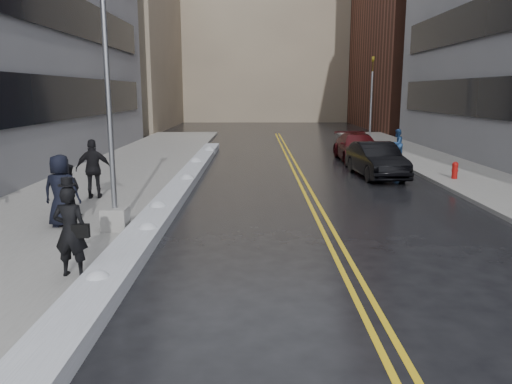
{
  "coord_description": "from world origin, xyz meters",
  "views": [
    {
      "loc": [
        0.47,
        -11.02,
        3.81
      ],
      "look_at": [
        0.49,
        1.41,
        1.3
      ],
      "focal_mm": 35.0,
      "sensor_mm": 36.0,
      "label": 1
    }
  ],
  "objects_px": {
    "lamppost": "(111,141)",
    "pedestrian_east": "(397,144)",
    "pedestrian_fedora": "(71,231)",
    "pedestrian_b": "(68,190)",
    "car_black": "(376,160)",
    "fire_hydrant": "(455,169)",
    "car_maroon": "(358,148)",
    "traffic_signal": "(371,98)",
    "pedestrian_c": "(61,191)",
    "pedestrian_d": "(94,169)"
  },
  "relations": [
    {
      "from": "lamppost",
      "to": "pedestrian_fedora",
      "type": "xyz_separation_m",
      "value": [
        0.09,
        -3.44,
        -1.46
      ]
    },
    {
      "from": "pedestrian_d",
      "to": "lamppost",
      "type": "bearing_deg",
      "value": 102.67
    },
    {
      "from": "pedestrian_fedora",
      "to": "car_black",
      "type": "relative_size",
      "value": 0.39
    },
    {
      "from": "pedestrian_east",
      "to": "car_maroon",
      "type": "distance_m",
      "value": 2.19
    },
    {
      "from": "fire_hydrant",
      "to": "pedestrian_fedora",
      "type": "height_order",
      "value": "pedestrian_fedora"
    },
    {
      "from": "traffic_signal",
      "to": "car_black",
      "type": "height_order",
      "value": "traffic_signal"
    },
    {
      "from": "car_maroon",
      "to": "pedestrian_east",
      "type": "bearing_deg",
      "value": 0.0
    },
    {
      "from": "fire_hydrant",
      "to": "pedestrian_c",
      "type": "xyz_separation_m",
      "value": [
        -13.83,
        -7.69,
        0.6
      ]
    },
    {
      "from": "pedestrian_fedora",
      "to": "car_black",
      "type": "bearing_deg",
      "value": -122.79
    },
    {
      "from": "pedestrian_east",
      "to": "car_maroon",
      "type": "relative_size",
      "value": 0.31
    },
    {
      "from": "pedestrian_fedora",
      "to": "pedestrian_b",
      "type": "bearing_deg",
      "value": -66.13
    },
    {
      "from": "pedestrian_b",
      "to": "car_black",
      "type": "distance_m",
      "value": 13.49
    },
    {
      "from": "pedestrian_fedora",
      "to": "pedestrian_b",
      "type": "distance_m",
      "value": 5.23
    },
    {
      "from": "lamppost",
      "to": "pedestrian_east",
      "type": "relative_size",
      "value": 4.67
    },
    {
      "from": "fire_hydrant",
      "to": "traffic_signal",
      "type": "distance_m",
      "value": 14.3
    },
    {
      "from": "fire_hydrant",
      "to": "car_maroon",
      "type": "relative_size",
      "value": 0.14
    },
    {
      "from": "pedestrian_fedora",
      "to": "lamppost",
      "type": "bearing_deg",
      "value": -85.54
    },
    {
      "from": "lamppost",
      "to": "fire_hydrant",
      "type": "distance_m",
      "value": 14.81
    },
    {
      "from": "pedestrian_c",
      "to": "traffic_signal",
      "type": "bearing_deg",
      "value": -119.17
    },
    {
      "from": "lamppost",
      "to": "pedestrian_c",
      "type": "bearing_deg",
      "value": 168.37
    },
    {
      "from": "pedestrian_b",
      "to": "car_maroon",
      "type": "distance_m",
      "value": 17.25
    },
    {
      "from": "lamppost",
      "to": "car_maroon",
      "type": "height_order",
      "value": "lamppost"
    },
    {
      "from": "pedestrian_fedora",
      "to": "pedestrian_c",
      "type": "relative_size",
      "value": 0.93
    },
    {
      "from": "traffic_signal",
      "to": "pedestrian_east",
      "type": "distance_m",
      "value": 7.83
    },
    {
      "from": "pedestrian_d",
      "to": "car_maroon",
      "type": "bearing_deg",
      "value": -148.66
    },
    {
      "from": "fire_hydrant",
      "to": "pedestrian_east",
      "type": "bearing_deg",
      "value": 95.75
    },
    {
      "from": "pedestrian_c",
      "to": "car_black",
      "type": "bearing_deg",
      "value": -137.9
    },
    {
      "from": "traffic_signal",
      "to": "pedestrian_b",
      "type": "distance_m",
      "value": 24.75
    },
    {
      "from": "pedestrian_d",
      "to": "car_black",
      "type": "relative_size",
      "value": 0.43
    },
    {
      "from": "pedestrian_c",
      "to": "car_black",
      "type": "height_order",
      "value": "pedestrian_c"
    },
    {
      "from": "pedestrian_b",
      "to": "pedestrian_east",
      "type": "bearing_deg",
      "value": -127.21
    },
    {
      "from": "lamppost",
      "to": "pedestrian_c",
      "type": "xyz_separation_m",
      "value": [
        -1.53,
        0.31,
        -1.38
      ]
    },
    {
      "from": "lamppost",
      "to": "car_maroon",
      "type": "xyz_separation_m",
      "value": [
        9.45,
        14.54,
        -1.77
      ]
    },
    {
      "from": "lamppost",
      "to": "car_maroon",
      "type": "relative_size",
      "value": 1.45
    },
    {
      "from": "pedestrian_c",
      "to": "car_black",
      "type": "xyz_separation_m",
      "value": [
        10.76,
        8.93,
        -0.37
      ]
    },
    {
      "from": "pedestrian_east",
      "to": "car_maroon",
      "type": "xyz_separation_m",
      "value": [
        -2.19,
        -0.01,
        -0.2
      ]
    },
    {
      "from": "lamppost",
      "to": "fire_hydrant",
      "type": "xyz_separation_m",
      "value": [
        12.3,
        8.0,
        -1.98
      ]
    },
    {
      "from": "pedestrian_fedora",
      "to": "pedestrian_c",
      "type": "height_order",
      "value": "pedestrian_c"
    },
    {
      "from": "traffic_signal",
      "to": "car_maroon",
      "type": "bearing_deg",
      "value": -107.46
    },
    {
      "from": "pedestrian_fedora",
      "to": "pedestrian_c",
      "type": "xyz_separation_m",
      "value": [
        -1.61,
        3.75,
        0.07
      ]
    },
    {
      "from": "lamppost",
      "to": "pedestrian_c",
      "type": "distance_m",
      "value": 2.08
    },
    {
      "from": "car_maroon",
      "to": "pedestrian_d",
      "type": "bearing_deg",
      "value": -137.5
    },
    {
      "from": "pedestrian_fedora",
      "to": "fire_hydrant",
      "type": "bearing_deg",
      "value": -133.87
    },
    {
      "from": "pedestrian_c",
      "to": "pedestrian_d",
      "type": "xyz_separation_m",
      "value": [
        -0.3,
        3.75,
        0.03
      ]
    },
    {
      "from": "lamppost",
      "to": "car_black",
      "type": "relative_size",
      "value": 1.61
    },
    {
      "from": "fire_hydrant",
      "to": "pedestrian_b",
      "type": "relative_size",
      "value": 0.46
    },
    {
      "from": "lamppost",
      "to": "pedestrian_d",
      "type": "height_order",
      "value": "lamppost"
    },
    {
      "from": "pedestrian_b",
      "to": "car_black",
      "type": "height_order",
      "value": "pedestrian_b"
    },
    {
      "from": "traffic_signal",
      "to": "pedestrian_b",
      "type": "relative_size",
      "value": 3.78
    },
    {
      "from": "pedestrian_east",
      "to": "fire_hydrant",
      "type": "bearing_deg",
      "value": 51.54
    }
  ]
}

